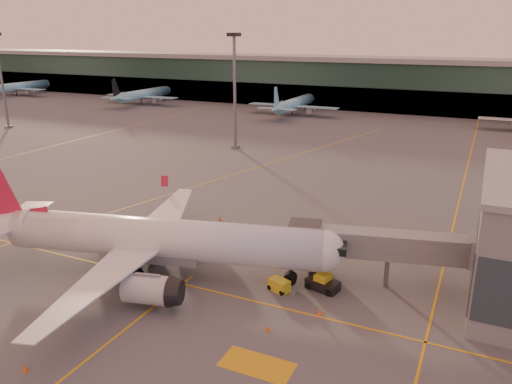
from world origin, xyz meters
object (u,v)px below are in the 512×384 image
at_px(pushback_tug, 323,283).
at_px(gpu_cart, 279,285).
at_px(main_airplane, 151,240).
at_px(catering_truck, 117,239).

bearing_deg(pushback_tug, gpu_cart, -138.13).
distance_m(main_airplane, gpu_cart, 14.80).
bearing_deg(main_airplane, catering_truck, 148.17).
distance_m(catering_truck, gpu_cart, 20.84).
distance_m(main_airplane, catering_truck, 7.20).
bearing_deg(pushback_tug, main_airplane, -152.18).
height_order(main_airplane, gpu_cart, main_airplane).
relative_size(catering_truck, gpu_cart, 2.11).
height_order(main_airplane, pushback_tug, main_airplane).
xyz_separation_m(main_airplane, pushback_tug, (18.16, 4.69, -3.49)).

